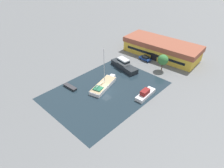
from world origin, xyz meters
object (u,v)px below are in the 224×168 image
at_px(motor_cruiser, 124,65).
at_px(cabin_boat, 145,94).
at_px(small_dinghy, 70,87).
at_px(sailboat_moored, 104,85).
at_px(quay_tree_near_building, 163,60).
at_px(parked_car, 145,58).
at_px(warehouse_building, 162,48).

xyz_separation_m(motor_cruiser, cabin_boat, (14.11, -7.59, -0.43)).
xyz_separation_m(motor_cruiser, small_dinghy, (-3.76, -19.18, -0.88)).
distance_m(motor_cruiser, cabin_boat, 16.02).
height_order(sailboat_moored, small_dinghy, sailboat_moored).
bearing_deg(small_dinghy, quay_tree_near_building, -30.10).
relative_size(quay_tree_near_building, sailboat_moored, 0.47).
xyz_separation_m(quay_tree_near_building, parked_car, (-8.03, 2.03, -2.97)).
xyz_separation_m(warehouse_building, cabin_boat, (10.61, -24.59, -1.97)).
xyz_separation_m(warehouse_building, quay_tree_near_building, (6.27, -9.50, 1.05)).
bearing_deg(parked_car, small_dinghy, 173.89).
height_order(warehouse_building, quay_tree_near_building, quay_tree_near_building).
bearing_deg(quay_tree_near_building, sailboat_moored, -109.45).
bearing_deg(quay_tree_near_building, motor_cruiser, -142.47).
distance_m(parked_car, small_dinghy, 29.24).
distance_m(quay_tree_near_building, cabin_boat, 15.99).
bearing_deg(small_dinghy, cabin_boat, -60.24).
bearing_deg(quay_tree_near_building, small_dinghy, -116.88).
height_order(warehouse_building, cabin_boat, warehouse_building).
height_order(sailboat_moored, motor_cruiser, sailboat_moored).
bearing_deg(quay_tree_near_building, parked_car, 165.82).
relative_size(sailboat_moored, motor_cruiser, 1.06).
relative_size(warehouse_building, parked_car, 6.27).
height_order(motor_cruiser, small_dinghy, motor_cruiser).
bearing_deg(small_dinghy, warehouse_building, -14.56).
xyz_separation_m(parked_car, motor_cruiser, (-1.74, -9.54, 0.38)).
xyz_separation_m(quay_tree_near_building, small_dinghy, (-13.53, -26.69, -3.47)).
xyz_separation_m(parked_car, small_dinghy, (-5.50, -28.71, -0.50)).
xyz_separation_m(quay_tree_near_building, cabin_boat, (4.34, -15.09, -3.02)).
bearing_deg(warehouse_building, cabin_boat, -70.63).
distance_m(warehouse_building, parked_car, 7.91).
distance_m(sailboat_moored, small_dinghy, 9.56).
bearing_deg(warehouse_building, small_dinghy, -105.30).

